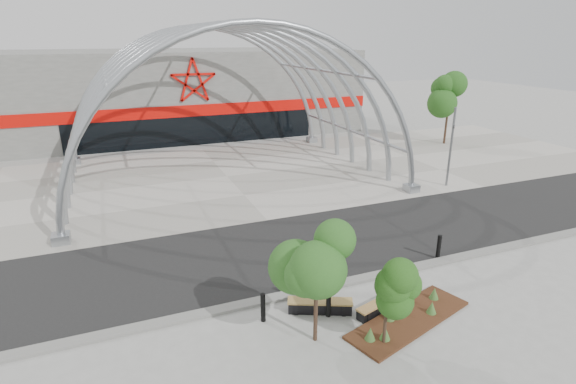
# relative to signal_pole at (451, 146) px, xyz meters

# --- Properties ---
(ground) EXTENTS (140.00, 140.00, 0.00)m
(ground) POSITION_rel_signal_pole_xyz_m (-12.89, -8.14, -2.70)
(ground) COLOR gray
(ground) RESTS_ON ground
(road) EXTENTS (140.00, 7.00, 0.02)m
(road) POSITION_rel_signal_pole_xyz_m (-12.89, -4.64, -2.69)
(road) COLOR black
(road) RESTS_ON ground
(forecourt) EXTENTS (60.00, 17.00, 0.04)m
(forecourt) POSITION_rel_signal_pole_xyz_m (-12.89, 7.36, -2.68)
(forecourt) COLOR gray
(forecourt) RESTS_ON ground
(kerb) EXTENTS (60.00, 0.50, 0.12)m
(kerb) POSITION_rel_signal_pole_xyz_m (-12.89, -8.39, -2.64)
(kerb) COLOR slate
(kerb) RESTS_ON ground
(arena_building) EXTENTS (34.00, 15.24, 8.00)m
(arena_building) POSITION_rel_signal_pole_xyz_m (-12.89, 25.31, 1.29)
(arena_building) COLOR slate
(arena_building) RESTS_ON ground
(vault_canopy) EXTENTS (20.80, 15.80, 20.36)m
(vault_canopy) POSITION_rel_signal_pole_xyz_m (-12.89, 7.36, -2.68)
(vault_canopy) COLOR #989EA3
(vault_canopy) RESTS_ON ground
(planting_bed) EXTENTS (5.27, 2.97, 0.53)m
(planting_bed) POSITION_rel_signal_pole_xyz_m (-11.34, -11.39, -2.57)
(planting_bed) COLOR black
(planting_bed) RESTS_ON ground
(signal_pole) EXTENTS (0.22, 0.73, 5.16)m
(signal_pole) POSITION_rel_signal_pole_xyz_m (0.00, 0.00, 0.00)
(signal_pole) COLOR slate
(signal_pole) RESTS_ON ground
(street_tree_0) EXTENTS (1.82, 1.82, 4.16)m
(street_tree_0) POSITION_rel_signal_pole_xyz_m (-14.74, -11.11, 0.30)
(street_tree_0) COLOR black
(street_tree_0) RESTS_ON ground
(street_tree_1) EXTENTS (1.31, 1.31, 3.11)m
(street_tree_1) POSITION_rel_signal_pole_xyz_m (-12.80, -12.14, -0.46)
(street_tree_1) COLOR black
(street_tree_1) RESTS_ON ground
(bench_0) EXTENTS (2.31, 1.42, 0.48)m
(bench_0) POSITION_rel_signal_pole_xyz_m (-13.92, -9.77, -2.46)
(bench_0) COLOR black
(bench_0) RESTS_ON ground
(bench_1) EXTENTS (2.00, 0.96, 0.41)m
(bench_1) POSITION_rel_signal_pole_xyz_m (-11.98, -10.54, -2.50)
(bench_1) COLOR black
(bench_1) RESTS_ON ground
(bollard_0) EXTENTS (0.17, 0.17, 1.07)m
(bollard_0) POSITION_rel_signal_pole_xyz_m (-15.97, -9.51, -2.16)
(bollard_0) COLOR black
(bollard_0) RESTS_ON ground
(bollard_1) EXTENTS (0.18, 0.18, 1.10)m
(bollard_1) POSITION_rel_signal_pole_xyz_m (-13.76, -10.10, -2.14)
(bollard_1) COLOR black
(bollard_1) RESTS_ON ground
(bollard_2) EXTENTS (0.15, 0.15, 0.93)m
(bollard_2) POSITION_rel_signal_pole_xyz_m (-14.33, -8.78, -2.23)
(bollard_2) COLOR black
(bollard_2) RESTS_ON ground
(bollard_3) EXTENTS (0.15, 0.15, 0.92)m
(bollard_3) POSITION_rel_signal_pole_xyz_m (-10.55, -10.59, -2.24)
(bollard_3) COLOR black
(bollard_3) RESTS_ON ground
(bollard_4) EXTENTS (0.18, 0.18, 1.13)m
(bollard_4) POSITION_rel_signal_pole_xyz_m (-7.31, -8.05, -2.13)
(bollard_4) COLOR black
(bollard_4) RESTS_ON ground
(bg_tree_1) EXTENTS (2.70, 2.70, 5.91)m
(bg_tree_1) POSITION_rel_signal_pole_xyz_m (8.11, 9.86, 1.55)
(bg_tree_1) COLOR black
(bg_tree_1) RESTS_ON ground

